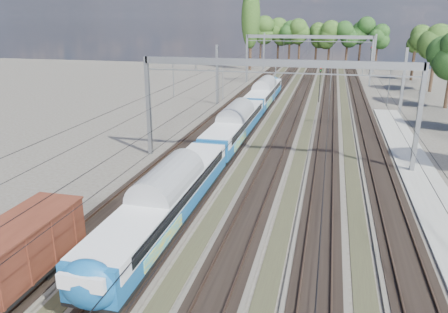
% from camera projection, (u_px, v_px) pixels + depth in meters
% --- Properties ---
extents(track_bed, '(21.00, 130.00, 0.34)m').
position_uv_depth(track_bed, '(289.00, 123.00, 52.41)').
color(track_bed, '#47423A').
rests_on(track_bed, ground).
extents(platform, '(3.00, 70.00, 0.30)m').
position_uv_depth(platform, '(447.00, 227.00, 26.59)').
color(platform, gray).
rests_on(platform, ground).
extents(catenary, '(25.65, 130.00, 9.00)m').
position_uv_depth(catenary, '(299.00, 63.00, 57.51)').
color(catenary, slate).
rests_on(catenary, ground).
extents(tree_belt, '(39.79, 101.34, 12.14)m').
position_uv_depth(tree_belt, '(336.00, 35.00, 96.66)').
color(tree_belt, black).
rests_on(tree_belt, ground).
extents(poplar, '(4.40, 4.40, 19.04)m').
position_uv_depth(poplar, '(251.00, 18.00, 101.04)').
color(poplar, black).
rests_on(poplar, ground).
extents(emu_train, '(2.73, 57.74, 3.99)m').
position_uv_depth(emu_train, '(235.00, 121.00, 43.53)').
color(emu_train, black).
rests_on(emu_train, ground).
extents(worker, '(0.62, 0.75, 1.76)m').
position_uv_depth(worker, '(328.00, 72.00, 92.94)').
color(worker, black).
rests_on(worker, ground).
extents(signal_near, '(0.37, 0.34, 5.23)m').
position_uv_depth(signal_near, '(320.00, 80.00, 64.33)').
color(signal_near, black).
rests_on(signal_near, ground).
extents(signal_far, '(0.39, 0.35, 6.01)m').
position_uv_depth(signal_far, '(371.00, 57.00, 94.82)').
color(signal_far, black).
rests_on(signal_far, ground).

